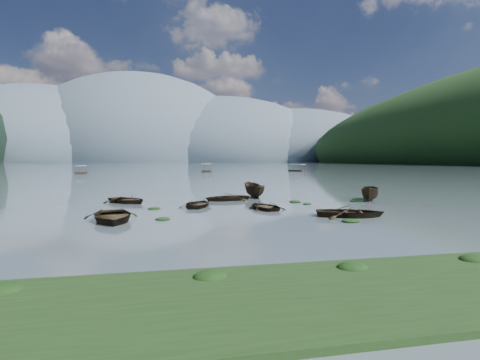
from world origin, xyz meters
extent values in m
plane|color=#505E64|center=(0.00, 0.00, 0.00)|extent=(2400.00, 2400.00, 0.00)
cube|color=#193113|center=(0.00, -14.00, 0.00)|extent=(60.00, 6.00, 0.50)
ellipsoid|color=#475666|center=(-260.00, 900.00, 0.00)|extent=(520.00, 520.00, 280.00)
ellipsoid|color=#475666|center=(-60.00, 900.00, 0.00)|extent=(520.00, 520.00, 340.00)
ellipsoid|color=#475666|center=(140.00, 900.00, 0.00)|extent=(520.00, 520.00, 260.00)
ellipsoid|color=#475666|center=(320.00, 900.00, 0.00)|extent=(520.00, 520.00, 220.00)
imported|color=black|center=(-10.67, 1.39, 0.00)|extent=(4.37, 5.55, 1.04)
imported|color=black|center=(-4.47, 7.83, 0.00)|extent=(4.02, 4.74, 0.83)
imported|color=black|center=(0.61, 5.30, 0.00)|extent=(3.36, 4.24, 0.79)
imported|color=black|center=(5.37, 0.05, 0.00)|extent=(5.51, 4.69, 0.97)
imported|color=black|center=(12.46, 9.26, 0.00)|extent=(3.70, 4.39, 1.63)
imported|color=black|center=(-10.65, 12.05, 0.00)|extent=(5.34, 5.45, 0.92)
imported|color=black|center=(-1.30, 12.23, 0.00)|extent=(5.17, 4.24, 0.93)
imported|color=black|center=(2.08, 14.71, 0.00)|extent=(1.75, 4.61, 1.78)
ellipsoid|color=black|center=(-11.03, 3.84, 0.00)|extent=(1.22, 1.00, 0.27)
ellipsoid|color=black|center=(-7.46, 1.31, 0.00)|extent=(1.00, 0.80, 0.22)
ellipsoid|color=black|center=(4.33, -2.06, 0.00)|extent=(1.21, 0.97, 0.26)
ellipsoid|color=black|center=(5.23, 7.58, 0.00)|extent=(0.86, 0.73, 0.19)
ellipsoid|color=black|center=(10.61, 8.60, 0.00)|extent=(1.17, 0.93, 0.24)
ellipsoid|color=black|center=(-8.13, 7.01, 0.00)|extent=(1.02, 0.82, 0.21)
ellipsoid|color=black|center=(-4.70, 7.04, 0.00)|extent=(0.97, 0.81, 0.20)
ellipsoid|color=black|center=(4.72, 9.28, 0.00)|extent=(1.15, 0.92, 0.25)
camera|label=1|loc=(-7.46, -23.80, 3.95)|focal=28.00mm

